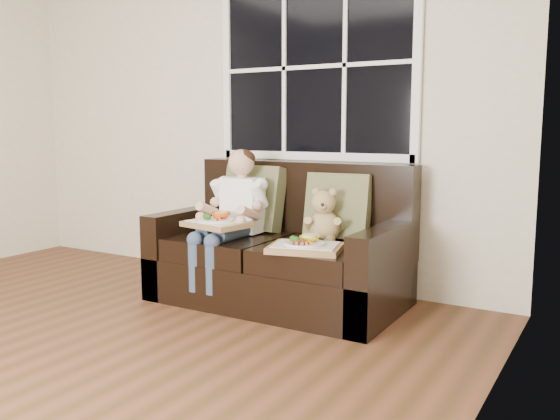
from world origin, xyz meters
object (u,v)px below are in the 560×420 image
Objects in this scene: loveseat at (283,257)px; teddy_bear at (324,220)px; child at (234,206)px; tray_left at (217,222)px; tray_right at (305,246)px.

loveseat is 0.43m from teddy_bear.
loveseat reaches higher than teddy_bear.
loveseat is 1.82× the size of child.
tray_right is at bearing 10.12° from tray_left.
loveseat is at bearing 56.65° from tray_left.
teddy_bear is (0.32, -0.01, 0.29)m from loveseat.
loveseat is 0.49m from child.
loveseat is at bearing 160.51° from teddy_bear.
tray_left is (-0.64, -0.32, -0.02)m from teddy_bear.
teddy_bear is 0.82× the size of tray_left.
loveseat is at bearing 121.61° from tray_right.
tray_left is 0.68m from tray_right.
child reaches higher than loveseat.
child is 1.82× the size of tray_right.
child is 2.47× the size of teddy_bear.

